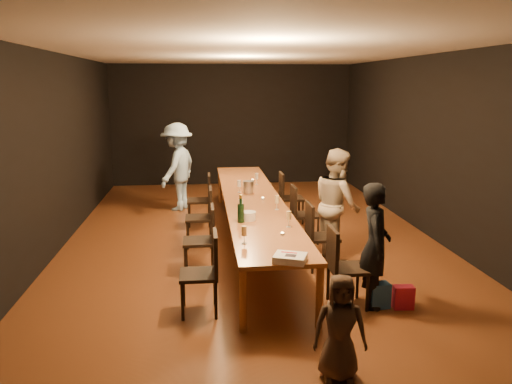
{
  "coord_description": "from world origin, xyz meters",
  "views": [
    {
      "loc": [
        -0.79,
        -7.64,
        2.52
      ],
      "look_at": [
        -0.02,
        -0.69,
        1.0
      ],
      "focal_mm": 35.0,
      "sensor_mm": 36.0,
      "label": 1
    }
  ],
  "objects": [
    {
      "name": "ground",
      "position": [
        0.0,
        0.0,
        0.0
      ],
      "size": [
        10.0,
        10.0,
        0.0
      ],
      "primitive_type": "plane",
      "color": "#492312",
      "rests_on": "ground"
    },
    {
      "name": "room_shell",
      "position": [
        0.0,
        0.0,
        2.08
      ],
      "size": [
        6.04,
        10.04,
        3.02
      ],
      "color": "black",
      "rests_on": "ground"
    },
    {
      "name": "table",
      "position": [
        0.0,
        0.0,
        0.7
      ],
      "size": [
        0.9,
        6.0,
        0.75
      ],
      "color": "brown",
      "rests_on": "ground"
    },
    {
      "name": "chair_right_0",
      "position": [
        0.85,
        -2.4,
        0.47
      ],
      "size": [
        0.42,
        0.42,
        0.93
      ],
      "primitive_type": null,
      "rotation": [
        0.0,
        0.0,
        -1.57
      ],
      "color": "black",
      "rests_on": "ground"
    },
    {
      "name": "chair_right_1",
      "position": [
        0.85,
        -1.2,
        0.47
      ],
      "size": [
        0.42,
        0.42,
        0.93
      ],
      "primitive_type": null,
      "rotation": [
        0.0,
        0.0,
        -1.57
      ],
      "color": "black",
      "rests_on": "ground"
    },
    {
      "name": "chair_right_2",
      "position": [
        0.85,
        0.0,
        0.47
      ],
      "size": [
        0.42,
        0.42,
        0.93
      ],
      "primitive_type": null,
      "rotation": [
        0.0,
        0.0,
        -1.57
      ],
      "color": "black",
      "rests_on": "ground"
    },
    {
      "name": "chair_right_3",
      "position": [
        0.85,
        1.2,
        0.47
      ],
      "size": [
        0.42,
        0.42,
        0.93
      ],
      "primitive_type": null,
      "rotation": [
        0.0,
        0.0,
        -1.57
      ],
      "color": "black",
      "rests_on": "ground"
    },
    {
      "name": "chair_left_0",
      "position": [
        -0.85,
        -2.4,
        0.47
      ],
      "size": [
        0.42,
        0.42,
        0.93
      ],
      "primitive_type": null,
      "rotation": [
        0.0,
        0.0,
        1.57
      ],
      "color": "black",
      "rests_on": "ground"
    },
    {
      "name": "chair_left_1",
      "position": [
        -0.85,
        -1.2,
        0.47
      ],
      "size": [
        0.42,
        0.42,
        0.93
      ],
      "primitive_type": null,
      "rotation": [
        0.0,
        0.0,
        1.57
      ],
      "color": "black",
      "rests_on": "ground"
    },
    {
      "name": "chair_left_2",
      "position": [
        -0.85,
        0.0,
        0.47
      ],
      "size": [
        0.42,
        0.42,
        0.93
      ],
      "primitive_type": null,
      "rotation": [
        0.0,
        0.0,
        1.57
      ],
      "color": "black",
      "rests_on": "ground"
    },
    {
      "name": "chair_left_3",
      "position": [
        -0.85,
        1.2,
        0.47
      ],
      "size": [
        0.42,
        0.42,
        0.93
      ],
      "primitive_type": null,
      "rotation": [
        0.0,
        0.0,
        1.57
      ],
      "color": "black",
      "rests_on": "ground"
    },
    {
      "name": "woman_birthday",
      "position": [
        1.15,
        -2.42,
        0.72
      ],
      "size": [
        0.48,
        0.6,
        1.45
      ],
      "primitive_type": "imported",
      "rotation": [
        0.0,
        0.0,
        1.3
      ],
      "color": "black",
      "rests_on": "ground"
    },
    {
      "name": "woman_tan",
      "position": [
        1.15,
        -0.8,
        0.81
      ],
      "size": [
        0.7,
        0.86,
        1.63
      ],
      "primitive_type": "imported",
      "rotation": [
        0.0,
        0.0,
        1.69
      ],
      "color": "#BFAA8F",
      "rests_on": "ground"
    },
    {
      "name": "man_blue",
      "position": [
        -1.27,
        2.4,
        0.88
      ],
      "size": [
        1.06,
        1.31,
        1.76
      ],
      "primitive_type": "imported",
      "rotation": [
        0.0,
        0.0,
        -1.99
      ],
      "color": "#93BAE4",
      "rests_on": "ground"
    },
    {
      "name": "child",
      "position": [
        0.36,
        -3.82,
        0.48
      ],
      "size": [
        0.5,
        0.36,
        0.95
      ],
      "primitive_type": "imported",
      "rotation": [
        0.0,
        0.0,
        -0.12
      ],
      "color": "#412F24",
      "rests_on": "ground"
    },
    {
      "name": "gift_bag_red",
      "position": [
        1.47,
        -2.55,
        0.14
      ],
      "size": [
        0.24,
        0.14,
        0.27
      ],
      "primitive_type": "cube",
      "rotation": [
        0.0,
        0.0,
        -0.07
      ],
      "color": "#D11F45",
      "rests_on": "ground"
    },
    {
      "name": "gift_bag_blue",
      "position": [
        1.2,
        -2.49,
        0.15
      ],
      "size": [
        0.25,
        0.18,
        0.29
      ],
      "primitive_type": "cube",
      "rotation": [
        0.0,
        0.0,
        0.11
      ],
      "color": "#2A65B8",
      "rests_on": "ground"
    },
    {
      "name": "birthday_cake",
      "position": [
        0.08,
        -2.9,
        0.79
      ],
      "size": [
        0.39,
        0.35,
        0.08
      ],
      "rotation": [
        0.0,
        0.0,
        -0.37
      ],
      "color": "white",
      "rests_on": "table"
    },
    {
      "name": "plate_stack",
      "position": [
        -0.19,
        -1.28,
        0.81
      ],
      "size": [
        0.21,
        0.21,
        0.11
      ],
      "primitive_type": "cylinder",
      "rotation": [
        0.0,
        0.0,
        -0.06
      ],
      "color": "white",
      "rests_on": "table"
    },
    {
      "name": "champagne_bottle",
      "position": [
        -0.3,
        -1.38,
        0.93
      ],
      "size": [
        0.1,
        0.1,
        0.37
      ],
      "primitive_type": null,
      "rotation": [
        0.0,
        0.0,
        -0.24
      ],
      "color": "black",
      "rests_on": "table"
    },
    {
      "name": "ice_bucket",
      "position": [
        -0.03,
        0.41,
        0.85
      ],
      "size": [
        0.23,
        0.23,
        0.2
      ],
      "primitive_type": "cylinder",
      "rotation": [
        0.0,
        0.0,
        0.34
      ],
      "color": "silver",
      "rests_on": "table"
    },
    {
      "name": "wineglass_0",
      "position": [
        -0.33,
        -2.27,
        0.85
      ],
      "size": [
        0.06,
        0.06,
        0.21
      ],
      "primitive_type": null,
      "color": "beige",
      "rests_on": "table"
    },
    {
      "name": "wineglass_1",
      "position": [
        0.29,
        -1.67,
        0.85
      ],
      "size": [
        0.06,
        0.06,
        0.21
      ],
      "primitive_type": null,
      "color": "beige",
      "rests_on": "table"
    },
    {
      "name": "wineglass_2",
      "position": [
        -0.26,
        -0.95,
        0.85
      ],
      "size": [
        0.06,
        0.06,
        0.21
      ],
      "primitive_type": null,
      "color": "silver",
      "rests_on": "table"
    },
    {
      "name": "wineglass_3",
      "position": [
        0.27,
        -0.77,
        0.85
      ],
      "size": [
        0.06,
        0.06,
        0.21
      ],
      "primitive_type": null,
      "color": "beige",
      "rests_on": "table"
    },
    {
      "name": "wineglass_4",
      "position": [
        -0.18,
        0.45,
        0.85
      ],
      "size": [
        0.06,
        0.06,
        0.21
      ],
      "primitive_type": null,
      "color": "silver",
      "rests_on": "table"
    },
    {
      "name": "wineglass_5",
      "position": [
        0.19,
        1.09,
        0.85
      ],
      "size": [
        0.06,
        0.06,
        0.21
      ],
      "primitive_type": null,
      "color": "silver",
      "rests_on": "table"
    },
    {
      "name": "tealight_near",
      "position": [
        0.15,
        -2.01,
        0.77
      ],
      "size": [
        0.05,
        0.05,
        0.03
      ],
      "primitive_type": "cylinder",
      "color": "#B2B7B2",
      "rests_on": "table"
    },
    {
      "name": "tealight_mid",
      "position": [
        0.15,
        -0.12,
        0.77
      ],
      "size": [
        0.05,
        0.05,
        0.03
      ],
      "primitive_type": "cylinder",
      "color": "#B2B7B2",
      "rests_on": "table"
    },
    {
      "name": "tealight_far",
      "position": [
        0.15,
        1.4,
        0.77
      ],
      "size": [
        0.05,
        0.05,
        0.03
      ],
      "primitive_type": "cylinder",
      "color": "#B2B7B2",
      "rests_on": "table"
    }
  ]
}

